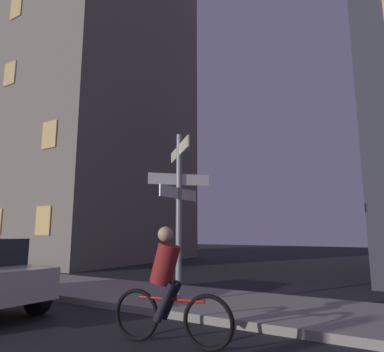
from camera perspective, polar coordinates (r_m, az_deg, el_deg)
name	(u,v)px	position (r m, az deg, el deg)	size (l,w,h in m)	color
sidewalk_kerb	(179,299)	(7.92, -2.16, -20.12)	(40.00, 2.64, 0.14)	gray
signpost	(179,198)	(7.15, -2.23, -3.83)	(1.19, 1.40, 3.50)	gray
cyclist	(168,289)	(4.98, -4.12, -18.51)	(1.81, 0.37, 1.61)	black
building_left_block	(88,86)	(22.86, -17.24, 14.42)	(10.23, 9.94, 21.29)	slate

